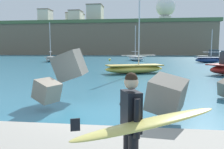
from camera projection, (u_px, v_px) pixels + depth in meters
ground_plane at (85, 114)px, 8.30m from camera, size 400.00×400.00×0.00m
breakwater_jetty at (54, 79)px, 9.84m from camera, size 31.93×6.43×2.79m
surfer_with_board at (136, 124)px, 3.32m from camera, size 2.08×1.45×1.78m
boat_near_left at (134, 68)px, 21.98m from camera, size 6.11×4.19×7.69m
boat_near_centre at (212, 57)px, 48.75m from camera, size 6.33×2.73×2.11m
boat_mid_left at (136, 58)px, 44.01m from camera, size 4.15×5.19×6.68m
boat_mid_centre at (51, 59)px, 41.33m from camera, size 2.41×4.43×6.93m
boat_far_left at (209, 60)px, 38.33m from camera, size 4.87×2.57×5.45m
mooring_buoy_middle at (110, 60)px, 43.89m from camera, size 0.44×0.44×0.44m
mooring_buoy_outer at (75, 61)px, 40.14m from camera, size 0.44×0.44×0.44m
headland_bluff at (102, 39)px, 97.94m from camera, size 86.24×34.05×12.55m
radar_dome at (165, 8)px, 94.71m from camera, size 7.85×7.85×10.78m
station_building_west at (76, 17)px, 94.73m from camera, size 5.03×6.16×5.21m
station_building_central at (46, 17)px, 95.31m from camera, size 4.79×5.88×5.78m
station_building_east at (75, 20)px, 105.13m from camera, size 7.22×7.96×5.76m
station_building_annex at (95, 14)px, 90.43m from camera, size 5.98×7.29×6.62m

